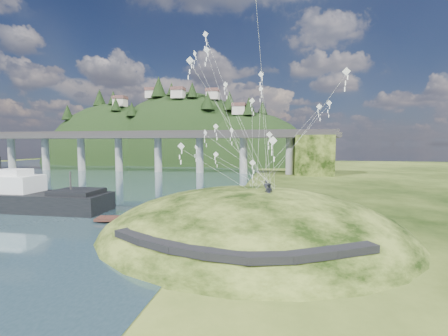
# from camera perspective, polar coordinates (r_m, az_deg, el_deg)

# --- Properties ---
(ground) EXTENTS (320.00, 320.00, 0.00)m
(ground) POSITION_cam_1_polar(r_m,az_deg,el_deg) (35.24, -8.38, -12.10)
(ground) COLOR black
(ground) RESTS_ON ground
(grass_hill) EXTENTS (36.00, 32.00, 13.00)m
(grass_hill) POSITION_cam_1_polar(r_m,az_deg,el_deg) (35.98, 5.28, -14.23)
(grass_hill) COLOR black
(grass_hill) RESTS_ON ground
(footpath) EXTENTS (22.29, 5.84, 0.83)m
(footpath) POSITION_cam_1_polar(r_m,az_deg,el_deg) (23.84, 1.37, -15.02)
(footpath) COLOR black
(footpath) RESTS_ON ground
(bridge) EXTENTS (160.00, 11.00, 15.00)m
(bridge) POSITION_cam_1_polar(r_m,az_deg,el_deg) (108.66, -9.75, 4.29)
(bridge) COLOR #2D2B2B
(bridge) RESTS_ON ground
(far_ridge) EXTENTS (153.00, 70.00, 94.50)m
(far_ridge) POSITION_cam_1_polar(r_m,az_deg,el_deg) (164.42, -9.01, -1.62)
(far_ridge) COLOR black
(far_ridge) RESTS_ON ground
(work_barge) EXTENTS (23.51, 6.77, 8.19)m
(work_barge) POSITION_cam_1_polar(r_m,az_deg,el_deg) (54.36, -32.90, -4.67)
(work_barge) COLOR black
(work_barge) RESTS_ON ground
(wooden_dock) EXTENTS (13.89, 4.46, 0.98)m
(wooden_dock) POSITION_cam_1_polar(r_m,az_deg,el_deg) (40.52, -13.97, -9.35)
(wooden_dock) COLOR #371C16
(wooden_dock) RESTS_ON ground
(kite_flyers) EXTENTS (1.37, 3.66, 1.98)m
(kite_flyers) POSITION_cam_1_polar(r_m,az_deg,el_deg) (33.26, 8.39, -2.69)
(kite_flyers) COLOR #242630
(kite_flyers) RESTS_ON ground
(kite_swarm) EXTENTS (18.11, 16.52, 19.64)m
(kite_swarm) POSITION_cam_1_polar(r_m,az_deg,el_deg) (36.83, 3.99, 11.43)
(kite_swarm) COLOR white
(kite_swarm) RESTS_ON ground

